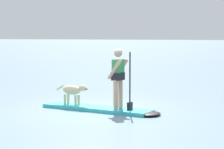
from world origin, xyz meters
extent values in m
plane|color=slate|center=(0.00, 0.00, 0.00)|extent=(400.00, 400.00, 0.00)
cube|color=#33B2BF|center=(0.00, 0.00, 0.05)|extent=(3.21, 0.94, 0.10)
ellipsoid|color=black|center=(1.58, -0.13, 0.05)|extent=(0.61, 0.69, 0.10)
cylinder|color=tan|center=(0.68, 0.07, 0.49)|extent=(0.12, 0.12, 0.78)
cylinder|color=tan|center=(0.66, -0.18, 0.49)|extent=(0.12, 0.12, 0.78)
cube|color=black|center=(0.67, -0.06, 0.96)|extent=(0.25, 0.38, 0.20)
cube|color=#338C4C|center=(0.67, -0.06, 1.15)|extent=(0.23, 0.36, 0.53)
sphere|color=tan|center=(0.67, -0.06, 1.58)|extent=(0.22, 0.22, 0.22)
ellipsoid|color=white|center=(0.67, -0.06, 1.64)|extent=(0.23, 0.23, 0.11)
cylinder|color=tan|center=(0.68, 0.13, 1.16)|extent=(0.42, 0.12, 0.54)
cylinder|color=tan|center=(0.65, -0.24, 1.16)|extent=(0.42, 0.12, 0.54)
cylinder|color=black|center=(1.02, -0.08, 0.85)|extent=(0.04, 0.04, 1.51)
cube|color=black|center=(1.02, -0.08, 0.20)|extent=(0.09, 0.19, 0.20)
ellipsoid|color=#CCB78C|center=(-0.81, 0.07, 0.51)|extent=(0.61, 0.27, 0.26)
ellipsoid|color=#CCB78C|center=(-0.46, 0.04, 0.59)|extent=(0.23, 0.18, 0.18)
ellipsoid|color=gray|center=(-0.35, 0.03, 0.57)|extent=(0.13, 0.09, 0.08)
cylinder|color=#CCB78C|center=(-1.21, 0.10, 0.56)|extent=(0.27, 0.07, 0.18)
cylinder|color=#CCB78C|center=(-0.63, 0.13, 0.24)|extent=(0.07, 0.07, 0.28)
cylinder|color=#CCB78C|center=(-0.64, -0.02, 0.24)|extent=(0.07, 0.07, 0.28)
cylinder|color=#CCB78C|center=(-0.98, 0.16, 0.24)|extent=(0.07, 0.07, 0.28)
cylinder|color=#CCB78C|center=(-1.00, 0.00, 0.24)|extent=(0.07, 0.07, 0.28)
camera|label=1|loc=(5.30, -10.39, 2.02)|focal=69.41mm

